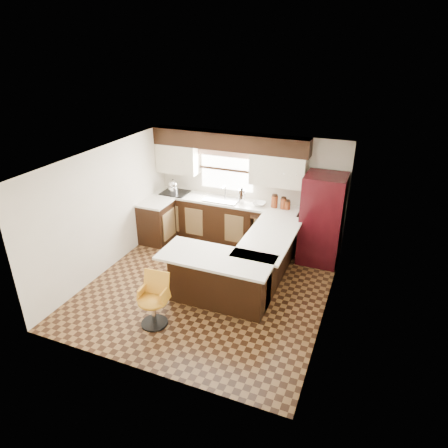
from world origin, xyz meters
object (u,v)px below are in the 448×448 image
at_px(peninsula_long, 266,259).
at_px(refrigerator, 322,219).
at_px(peninsula_return, 219,280).
at_px(bar_chair, 153,301).

bearing_deg(peninsula_long, refrigerator, 54.98).
relative_size(peninsula_return, refrigerator, 0.90).
bearing_deg(refrigerator, peninsula_return, -122.02).
relative_size(peninsula_long, peninsula_return, 1.18).
relative_size(peninsula_long, refrigerator, 1.07).
height_order(peninsula_return, bar_chair, peninsula_return).
bearing_deg(peninsula_long, peninsula_return, -118.30).
height_order(refrigerator, bar_chair, refrigerator).
bearing_deg(bar_chair, refrigerator, 51.71).
bearing_deg(bar_chair, peninsula_long, 52.30).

